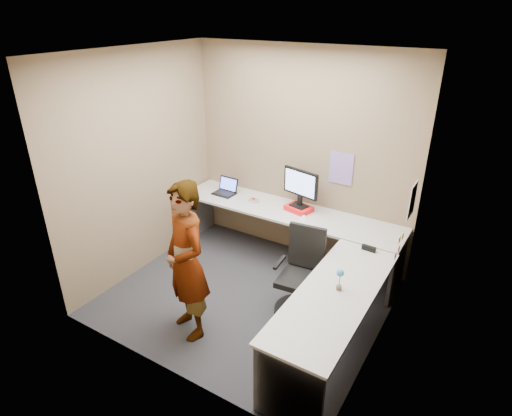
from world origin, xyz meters
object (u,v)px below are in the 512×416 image
Objects in this scene: person at (186,262)px; monitor at (300,185)px; desk at (297,249)px; office_chair at (301,280)px.

monitor is at bearing 104.19° from person.
desk is 0.88m from monitor.
monitor is at bearing 114.55° from desk.
office_chair is at bearing -49.17° from monitor.
person is (-0.34, -1.81, -0.24)m from monitor.
person is (-0.64, -1.14, 0.24)m from desk.
person is at bearing -138.68° from office_chair.
office_chair is at bearing -54.00° from desk.
office_chair is 0.58× the size of person.
monitor reaches higher than office_chair.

